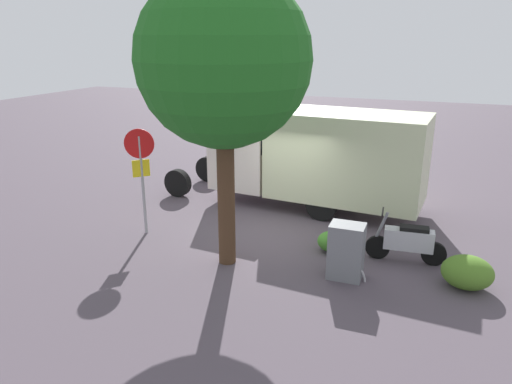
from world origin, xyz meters
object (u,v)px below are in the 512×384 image
at_px(motorcycle, 408,241).
at_px(utility_cabinet, 346,251).
at_px(box_truck_near, 316,155).
at_px(stop_sign, 141,165).
at_px(bike_rack_hoop, 346,279).
at_px(street_tree, 223,61).

height_order(motorcycle, utility_cabinet, utility_cabinet).
bearing_deg(box_truck_near, stop_sign, 48.95).
bearing_deg(bike_rack_hoop, street_tree, 3.66).
relative_size(box_truck_near, bike_rack_hoop, 9.50).
bearing_deg(street_tree, motorcycle, -158.63).
xyz_separation_m(stop_sign, utility_cabinet, (-5.43, 0.49, -1.25)).
bearing_deg(utility_cabinet, street_tree, 5.35).
distance_m(motorcycle, utility_cabinet, 1.73).
height_order(box_truck_near, utility_cabinet, box_truck_near).
bearing_deg(bike_rack_hoop, motorcycle, -130.20).
bearing_deg(street_tree, utility_cabinet, -174.65).
height_order(stop_sign, utility_cabinet, stop_sign).
xyz_separation_m(box_truck_near, street_tree, (0.92, 4.38, 2.89)).
height_order(box_truck_near, motorcycle, box_truck_near).
height_order(stop_sign, street_tree, street_tree).
bearing_deg(box_truck_near, motorcycle, 139.98).
relative_size(box_truck_near, utility_cabinet, 6.57).
relative_size(motorcycle, stop_sign, 0.64).
xyz_separation_m(motorcycle, stop_sign, (6.60, 0.77, 1.35)).
bearing_deg(box_truck_near, bike_rack_hoop, 117.51).
bearing_deg(motorcycle, stop_sign, 1.95).
relative_size(stop_sign, utility_cabinet, 2.29).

